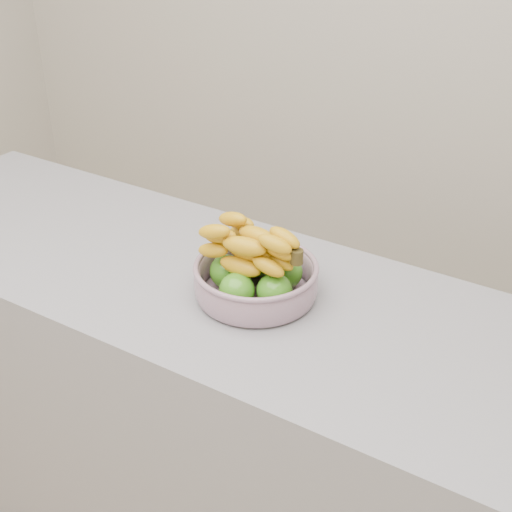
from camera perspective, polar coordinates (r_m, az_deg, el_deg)
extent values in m
cube|color=gray|center=(1.88, -2.72, -13.75)|extent=(2.00, 0.60, 0.90)
cylinder|color=#A7B3C8|center=(1.55, 0.00, -3.02)|extent=(0.23, 0.23, 0.01)
torus|color=#A7B3C8|center=(1.52, 0.00, -0.88)|extent=(0.27, 0.27, 0.01)
sphere|color=#3C8416|center=(1.48, -1.55, -2.76)|extent=(0.08, 0.08, 0.08)
sphere|color=#3C8416|center=(1.48, 1.49, -2.79)|extent=(0.08, 0.08, 0.08)
sphere|color=#3C8416|center=(1.55, 2.37, -1.28)|extent=(0.08, 0.08, 0.08)
sphere|color=#3C8416|center=(1.59, 0.04, -0.39)|extent=(0.08, 0.08, 0.08)
sphere|color=#3C8416|center=(1.55, -2.34, -1.24)|extent=(0.08, 0.08, 0.08)
ellipsoid|color=#EEAA14|center=(1.48, -1.27, -0.84)|extent=(0.17, 0.04, 0.04)
ellipsoid|color=#EEAA14|center=(1.51, -0.27, -0.17)|extent=(0.17, 0.05, 0.04)
ellipsoid|color=#EEAA14|center=(1.54, 0.69, 0.48)|extent=(0.17, 0.07, 0.04)
ellipsoid|color=#EEAA14|center=(1.47, -0.54, 0.37)|extent=(0.17, 0.06, 0.04)
ellipsoid|color=#EEAA14|center=(1.51, 0.53, 1.08)|extent=(0.17, 0.08, 0.04)
ellipsoid|color=#EEAA14|center=(1.47, 0.17, 1.57)|extent=(0.17, 0.05, 0.04)
ellipsoid|color=#EEAA14|center=(1.45, -0.95, 0.79)|extent=(0.17, 0.07, 0.04)
cylinder|color=#3D3313|center=(1.43, 3.28, -0.06)|extent=(0.03, 0.03, 0.03)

